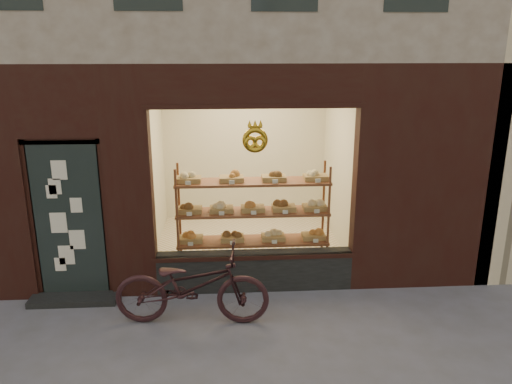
{
  "coord_description": "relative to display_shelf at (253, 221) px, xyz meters",
  "views": [
    {
      "loc": [
        0.04,
        -4.27,
        3.32
      ],
      "look_at": [
        0.46,
        2.0,
        1.46
      ],
      "focal_mm": 35.0,
      "sensor_mm": 36.0,
      "label": 1
    }
  ],
  "objects": [
    {
      "name": "display_shelf",
      "position": [
        0.0,
        0.0,
        0.0
      ],
      "size": [
        2.2,
        0.45,
        1.7
      ],
      "color": "brown",
      "rests_on": "ground"
    },
    {
      "name": "bicycle",
      "position": [
        -0.82,
        -1.26,
        -0.37
      ],
      "size": [
        1.93,
        0.8,
        0.99
      ],
      "primitive_type": "imported",
      "rotation": [
        0.0,
        0.0,
        1.5
      ],
      "color": "black",
      "rests_on": "ground"
    }
  ]
}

